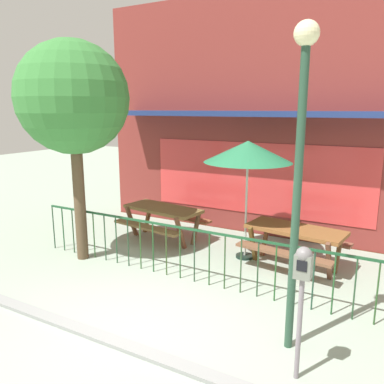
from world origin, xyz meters
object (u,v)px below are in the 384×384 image
at_px(patio_umbrella, 248,152).
at_px(street_tree, 73,99).
at_px(parking_meter_near, 302,278).
at_px(picnic_table_left, 163,214).
at_px(picnic_table_right, 295,236).
at_px(street_lamp, 300,147).

xyz_separation_m(patio_umbrella, street_tree, (-2.88, -1.60, 1.00)).
distance_m(patio_umbrella, parking_meter_near, 3.71).
xyz_separation_m(picnic_table_left, picnic_table_right, (3.04, -0.09, 0.00)).
height_order(picnic_table_right, street_tree, street_tree).
bearing_deg(patio_umbrella, street_tree, -150.87).
distance_m(street_tree, street_lamp, 4.59).
relative_size(picnic_table_left, street_lamp, 0.51).
height_order(picnic_table_left, picnic_table_right, same).
bearing_deg(picnic_table_right, picnic_table_left, 178.25).
relative_size(picnic_table_right, street_lamp, 0.50).
relative_size(picnic_table_left, picnic_table_right, 1.00).
bearing_deg(picnic_table_right, patio_umbrella, -178.68).
relative_size(street_tree, street_lamp, 1.08).
distance_m(picnic_table_left, parking_meter_near, 5.06).
height_order(street_tree, street_lamp, street_tree).
xyz_separation_m(picnic_table_right, parking_meter_near, (0.82, -3.12, 0.60)).
distance_m(picnic_table_right, street_tree, 4.91).
bearing_deg(street_lamp, street_tree, 167.94).
height_order(picnic_table_right, parking_meter_near, parking_meter_near).
bearing_deg(picnic_table_left, parking_meter_near, -39.82).
height_order(patio_umbrella, parking_meter_near, patio_umbrella).
bearing_deg(street_tree, picnic_table_left, 64.23).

